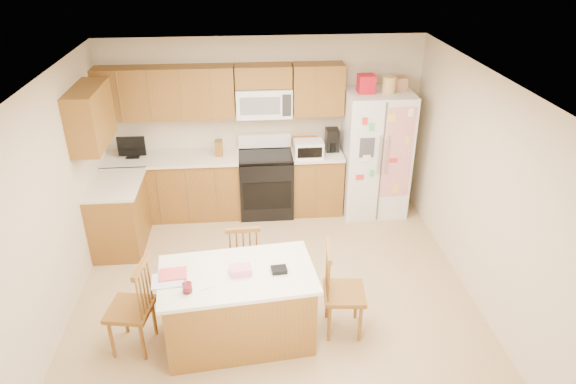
{
  "coord_description": "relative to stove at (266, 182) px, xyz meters",
  "views": [
    {
      "loc": [
        -0.25,
        -4.78,
        3.79
      ],
      "look_at": [
        0.19,
        0.35,
        1.12
      ],
      "focal_mm": 32.0,
      "sensor_mm": 36.0,
      "label": 1
    }
  ],
  "objects": [
    {
      "name": "ground",
      "position": [
        0.0,
        -1.94,
        -0.47
      ],
      "size": [
        4.5,
        4.5,
        0.0
      ],
      "primitive_type": "plane",
      "color": "tan",
      "rests_on": "ground"
    },
    {
      "name": "room_shell",
      "position": [
        0.0,
        -1.94,
        0.97
      ],
      "size": [
        4.6,
        4.6,
        2.52
      ],
      "color": "beige",
      "rests_on": "ground"
    },
    {
      "name": "cabinetry",
      "position": [
        -0.98,
        -0.15,
        0.44
      ],
      "size": [
        3.36,
        1.56,
        2.15
      ],
      "color": "brown",
      "rests_on": "ground"
    },
    {
      "name": "stove",
      "position": [
        0.0,
        0.0,
        0.0
      ],
      "size": [
        0.76,
        0.65,
        1.13
      ],
      "color": "black",
      "rests_on": "ground"
    },
    {
      "name": "refrigerator",
      "position": [
        1.57,
        -0.06,
        0.45
      ],
      "size": [
        0.9,
        0.79,
        2.04
      ],
      "color": "white",
      "rests_on": "ground"
    },
    {
      "name": "island",
      "position": [
        -0.4,
        -2.66,
        -0.06
      ],
      "size": [
        1.6,
        1.03,
        0.91
      ],
      "color": "brown",
      "rests_on": "ground"
    },
    {
      "name": "windsor_chair_left",
      "position": [
        -1.43,
        -2.68,
        0.0
      ],
      "size": [
        0.48,
        0.5,
        1.01
      ],
      "color": "brown",
      "rests_on": "ground"
    },
    {
      "name": "windsor_chair_back",
      "position": [
        -0.34,
        -1.88,
        -0.03
      ],
      "size": [
        0.42,
        0.4,
        0.93
      ],
      "color": "brown",
      "rests_on": "ground"
    },
    {
      "name": "windsor_chair_right",
      "position": [
        0.65,
        -2.61,
        0.0
      ],
      "size": [
        0.45,
        0.47,
        1.01
      ],
      "color": "brown",
      "rests_on": "ground"
    }
  ]
}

